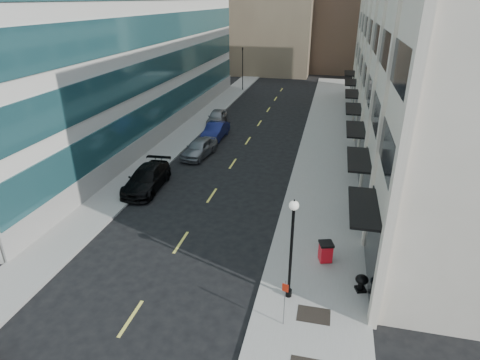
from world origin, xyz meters
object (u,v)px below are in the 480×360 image
at_px(car_silver_sedan, 199,148).
at_px(urn_planter, 362,282).
at_px(car_blue_sedan, 215,131).
at_px(car_grey_sedan, 217,117).
at_px(trash_bin, 326,251).
at_px(lamppost, 292,241).
at_px(car_black_pickup, 147,179).
at_px(sign_post, 285,297).
at_px(traffic_signal, 243,50).

bearing_deg(car_silver_sedan, urn_planter, -41.82).
relative_size(car_blue_sedan, car_grey_sedan, 1.05).
bearing_deg(trash_bin, car_blue_sedan, 104.66).
distance_m(car_silver_sedan, car_blue_sedan, 4.93).
distance_m(car_silver_sedan, lamppost, 18.99).
bearing_deg(car_blue_sedan, lamppost, -63.51).
bearing_deg(car_silver_sedan, car_blue_sedan, 97.91).
bearing_deg(car_blue_sedan, car_silver_sedan, -87.92).
bearing_deg(lamppost, trash_bin, 63.89).
xyz_separation_m(car_black_pickup, car_grey_sedan, (0.36, 16.78, -0.04)).
height_order(car_black_pickup, sign_post, sign_post).
bearing_deg(lamppost, car_blue_sedan, 114.41).
height_order(lamppost, urn_planter, lamppost).
relative_size(car_grey_sedan, trash_bin, 4.00).
relative_size(car_black_pickup, car_grey_sedan, 1.24).
xyz_separation_m(car_silver_sedan, trash_bin, (11.10, -13.16, -0.03)).
relative_size(car_grey_sedan, sign_post, 1.99).
xyz_separation_m(car_blue_sedan, urn_planter, (12.80, -20.03, -0.11)).
relative_size(car_silver_sedan, urn_planter, 5.48).
bearing_deg(trash_bin, car_grey_sedan, 101.39).
bearing_deg(car_silver_sedan, car_grey_sedan, 105.14).
height_order(car_silver_sedan, trash_bin, car_silver_sedan).
distance_m(traffic_signal, car_blue_sedan, 22.74).
distance_m(car_grey_sedan, urn_planter, 28.58).
bearing_deg(urn_planter, lamppost, -160.78).
height_order(traffic_signal, sign_post, traffic_signal).
height_order(car_silver_sedan, car_grey_sedan, car_silver_sedan).
height_order(car_silver_sedan, lamppost, lamppost).
bearing_deg(traffic_signal, car_grey_sedan, -86.48).
bearing_deg(car_blue_sedan, urn_planter, -55.35).
bearing_deg(trash_bin, car_silver_sedan, 113.27).
bearing_deg(lamppost, sign_post, -90.00).
relative_size(traffic_signal, car_blue_sedan, 1.51).
xyz_separation_m(trash_bin, sign_post, (-1.50, -4.85, 0.85)).
bearing_deg(traffic_signal, urn_planter, -70.27).
distance_m(car_black_pickup, car_blue_sedan, 12.03).
relative_size(car_black_pickup, car_silver_sedan, 1.20).
xyz_separation_m(trash_bin, urn_planter, (1.70, -1.95, -0.09)).
bearing_deg(lamppost, car_black_pickup, 140.52).
height_order(car_grey_sedan, lamppost, lamppost).
distance_m(car_silver_sedan, sign_post, 20.42).
xyz_separation_m(car_grey_sedan, urn_planter, (14.04, -24.89, -0.10)).
distance_m(car_grey_sedan, trash_bin, 26.05).
distance_m(car_silver_sedan, car_grey_sedan, 9.86).
relative_size(car_silver_sedan, car_blue_sedan, 0.98).
height_order(car_grey_sedan, sign_post, sign_post).
bearing_deg(lamppost, car_silver_sedan, 120.61).
relative_size(traffic_signal, urn_planter, 8.46).
distance_m(sign_post, urn_planter, 4.42).
xyz_separation_m(car_black_pickup, urn_planter, (14.40, -8.11, -0.14)).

